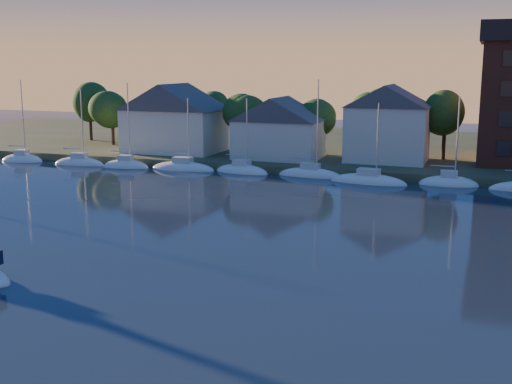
% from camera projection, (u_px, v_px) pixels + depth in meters
% --- Properties ---
extents(ground, '(260.00, 260.00, 0.00)m').
position_uv_depth(ground, '(39.00, 341.00, 31.51)').
color(ground, black).
rests_on(ground, ground).
extents(shoreline_land, '(160.00, 50.00, 2.00)m').
position_uv_depth(shoreline_land, '(350.00, 150.00, 100.65)').
color(shoreline_land, '#363F24').
rests_on(shoreline_land, ground).
extents(wooden_dock, '(120.00, 3.00, 1.00)m').
position_uv_depth(wooden_dock, '(312.00, 174.00, 79.45)').
color(wooden_dock, brown).
rests_on(wooden_dock, ground).
extents(clubhouse_west, '(13.65, 9.45, 9.64)m').
position_uv_depth(clubhouse_west, '(174.00, 117.00, 91.16)').
color(clubhouse_west, beige).
rests_on(clubhouse_west, shoreline_land).
extents(clubhouse_centre, '(11.55, 8.40, 8.08)m').
position_uv_depth(clubhouse_centre, '(279.00, 127.00, 85.05)').
color(clubhouse_centre, beige).
rests_on(clubhouse_centre, shoreline_land).
extents(clubhouse_east, '(10.50, 8.40, 9.80)m').
position_uv_depth(clubhouse_east, '(388.00, 122.00, 82.05)').
color(clubhouse_east, beige).
rests_on(clubhouse_east, shoreline_land).
extents(tree_line, '(93.40, 5.40, 8.90)m').
position_uv_depth(tree_line, '(348.00, 110.00, 87.51)').
color(tree_line, '#362218').
rests_on(tree_line, shoreline_land).
extents(moored_fleet, '(87.50, 2.40, 12.05)m').
position_uv_depth(moored_fleet, '(306.00, 177.00, 76.66)').
color(moored_fleet, white).
rests_on(moored_fleet, ground).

